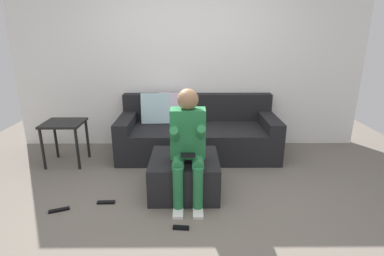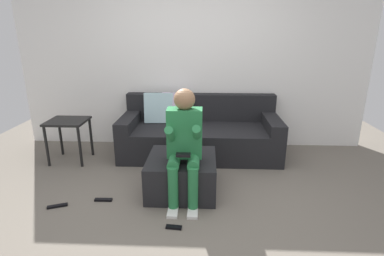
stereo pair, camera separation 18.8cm
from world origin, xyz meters
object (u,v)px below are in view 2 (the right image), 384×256
Objects in this scene: ottoman at (182,174)px; remote_under_side_table at (57,206)px; person_seated at (184,140)px; remote_by_storage_bin at (103,200)px; couch_sectional at (199,134)px; remote_near_ottoman at (174,227)px; side_table at (68,127)px.

ottoman is 1.30m from remote_under_side_table.
remote_by_storage_bin is (-0.84, -0.09, -0.64)m from person_seated.
remote_by_storage_bin is (-0.96, -1.35, -0.28)m from couch_sectional.
ottoman reaches higher than remote_under_side_table.
ottoman is 0.86m from remote_by_storage_bin.
remote_near_ottoman is (-0.02, -0.68, -0.19)m from ottoman.
ottoman is at bearing 93.99° from remote_near_ottoman.
couch_sectional is at bearing 53.30° from remote_by_storage_bin.
remote_under_side_table is (-1.38, -1.49, -0.28)m from couch_sectional.
couch_sectional is 1.68m from remote_by_storage_bin.
person_seated reaches higher than remote_near_ottoman.
person_seated is (0.04, -0.16, 0.46)m from ottoman.
couch_sectional reaches higher than remote_near_ottoman.
couch_sectional is 1.11m from ottoman.
couch_sectional is 12.00× the size of remote_by_storage_bin.
person_seated reaches higher than side_table.
ottoman is (-0.16, -1.10, -0.10)m from couch_sectional.
remote_under_side_table is at bearing -163.43° from remote_by_storage_bin.
ottoman is at bearing 104.27° from person_seated.
remote_near_ottoman is 1.24m from remote_under_side_table.
remote_by_storage_bin is 0.45m from remote_under_side_table.
remote_by_storage_bin is at bearing -173.73° from person_seated.
remote_by_storage_bin is at bearing -52.70° from side_table.
ottoman is 0.63× the size of person_seated.
ottoman is at bearing -98.12° from couch_sectional.
side_table reaches higher than remote_by_storage_bin.
side_table is at bearing 150.29° from person_seated.
remote_near_ottoman is at bearing -34.99° from remote_under_side_table.
person_seated is at bearing -75.73° from ottoman.
person_seated is 0.83m from remote_near_ottoman.
side_table is 2.97× the size of remote_under_side_table.
person_seated is (-0.12, -1.26, 0.36)m from couch_sectional.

